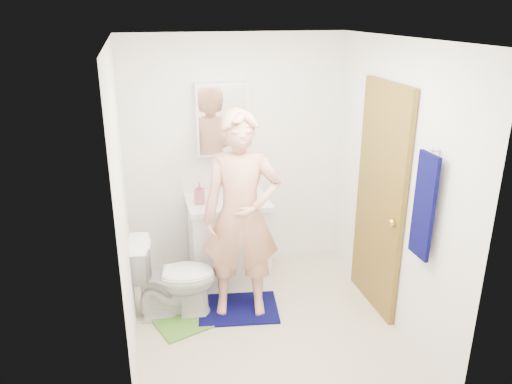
% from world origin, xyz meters
% --- Properties ---
extents(floor, '(2.20, 2.40, 0.02)m').
position_xyz_m(floor, '(0.00, 0.00, -0.01)').
color(floor, beige).
rests_on(floor, ground).
extents(ceiling, '(2.20, 2.40, 0.02)m').
position_xyz_m(ceiling, '(0.00, 0.00, 2.41)').
color(ceiling, white).
rests_on(ceiling, ground).
extents(wall_back, '(2.20, 0.02, 2.40)m').
position_xyz_m(wall_back, '(0.00, 1.21, 1.20)').
color(wall_back, white).
rests_on(wall_back, ground).
extents(wall_front, '(2.20, 0.02, 2.40)m').
position_xyz_m(wall_front, '(0.00, -1.21, 1.20)').
color(wall_front, white).
rests_on(wall_front, ground).
extents(wall_left, '(0.02, 2.40, 2.40)m').
position_xyz_m(wall_left, '(-1.11, 0.00, 1.20)').
color(wall_left, white).
rests_on(wall_left, ground).
extents(wall_right, '(0.02, 2.40, 2.40)m').
position_xyz_m(wall_right, '(1.11, 0.00, 1.20)').
color(wall_right, white).
rests_on(wall_right, ground).
extents(vanity_cabinet, '(0.75, 0.55, 0.80)m').
position_xyz_m(vanity_cabinet, '(-0.15, 0.91, 0.40)').
color(vanity_cabinet, white).
rests_on(vanity_cabinet, floor).
extents(countertop, '(0.79, 0.59, 0.05)m').
position_xyz_m(countertop, '(-0.15, 0.91, 0.83)').
color(countertop, white).
rests_on(countertop, vanity_cabinet).
extents(sink_basin, '(0.40, 0.40, 0.03)m').
position_xyz_m(sink_basin, '(-0.15, 0.91, 0.84)').
color(sink_basin, white).
rests_on(sink_basin, countertop).
extents(faucet, '(0.03, 0.03, 0.12)m').
position_xyz_m(faucet, '(-0.15, 1.09, 0.91)').
color(faucet, silver).
rests_on(faucet, countertop).
extents(medicine_cabinet, '(0.50, 0.12, 0.70)m').
position_xyz_m(medicine_cabinet, '(-0.15, 1.14, 1.60)').
color(medicine_cabinet, white).
rests_on(medicine_cabinet, wall_back).
extents(mirror_panel, '(0.46, 0.01, 0.66)m').
position_xyz_m(mirror_panel, '(-0.15, 1.08, 1.60)').
color(mirror_panel, white).
rests_on(mirror_panel, wall_back).
extents(door, '(0.05, 0.80, 2.05)m').
position_xyz_m(door, '(1.07, 0.15, 1.02)').
color(door, olive).
rests_on(door, ground).
extents(door_knob, '(0.07, 0.07, 0.07)m').
position_xyz_m(door_knob, '(1.03, -0.17, 0.95)').
color(door_knob, gold).
rests_on(door_knob, door).
extents(towel, '(0.03, 0.24, 0.80)m').
position_xyz_m(towel, '(1.03, -0.57, 1.25)').
color(towel, '#070741').
rests_on(towel, wall_right).
extents(towel_hook, '(0.06, 0.02, 0.02)m').
position_xyz_m(towel_hook, '(1.07, -0.57, 1.67)').
color(towel_hook, silver).
rests_on(towel_hook, wall_right).
extents(toilet, '(0.78, 0.50, 0.75)m').
position_xyz_m(toilet, '(-0.74, 0.38, 0.38)').
color(toilet, white).
rests_on(toilet, floor).
extents(bath_mat, '(0.78, 0.61, 0.02)m').
position_xyz_m(bath_mat, '(-0.18, 0.30, 0.01)').
color(bath_mat, '#070741').
rests_on(bath_mat, floor).
extents(green_rug, '(0.60, 0.55, 0.02)m').
position_xyz_m(green_rug, '(-0.68, 0.21, 0.01)').
color(green_rug, '#538C2E').
rests_on(green_rug, floor).
extents(soap_dispenser, '(0.11, 0.12, 0.21)m').
position_xyz_m(soap_dispenser, '(-0.42, 0.89, 0.96)').
color(soap_dispenser, '#C05969').
rests_on(soap_dispenser, countertop).
extents(toothbrush_cup, '(0.16, 0.16, 0.10)m').
position_xyz_m(toothbrush_cup, '(0.10, 1.01, 0.90)').
color(toothbrush_cup, '#55387B').
rests_on(toothbrush_cup, countertop).
extents(man, '(0.74, 0.57, 1.83)m').
position_xyz_m(man, '(-0.15, 0.28, 0.94)').
color(man, tan).
rests_on(man, bath_mat).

